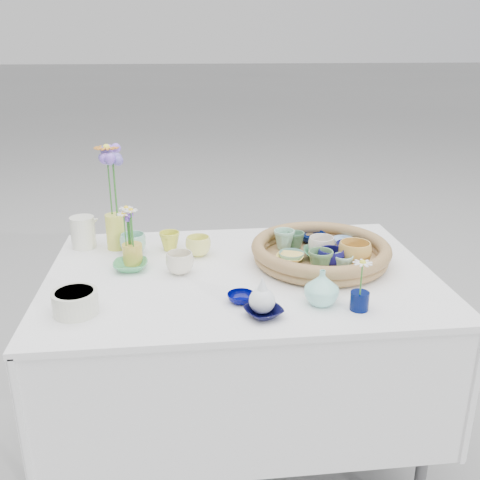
{
  "coord_description": "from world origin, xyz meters",
  "views": [
    {
      "loc": [
        -0.18,
        -1.6,
        1.48
      ],
      "look_at": [
        0.0,
        0.02,
        0.87
      ],
      "focal_mm": 40.0,
      "sensor_mm": 36.0,
      "label": 1
    }
  ],
  "objects": [
    {
      "name": "ground",
      "position": [
        0.0,
        0.0,
        0.0
      ],
      "size": [
        80.0,
        80.0,
        0.0
      ],
      "primitive_type": "plane",
      "color": "gray"
    },
    {
      "name": "display_table",
      "position": [
        0.0,
        0.0,
        0.0
      ],
      "size": [
        1.26,
        0.86,
        0.77
      ],
      "primitive_type": null,
      "color": "white",
      "rests_on": "ground"
    },
    {
      "name": "wicker_tray",
      "position": [
        0.28,
        0.05,
        0.8
      ],
      "size": [
        0.47,
        0.47,
        0.08
      ],
      "primitive_type": null,
      "color": "brown",
      "rests_on": "display_table"
    },
    {
      "name": "tray_ceramic_0",
      "position": [
        0.29,
        0.21,
        0.8
      ],
      "size": [
        0.11,
        0.11,
        0.03
      ],
      "primitive_type": "imported",
      "rotation": [
        0.0,
        0.0,
        -0.03
      ],
      "color": "#071447",
      "rests_on": "wicker_tray"
    },
    {
      "name": "tray_ceramic_1",
      "position": [
        0.4,
        0.09,
        0.8
      ],
      "size": [
        0.12,
        0.12,
        0.03
      ],
      "primitive_type": "imported",
      "rotation": [
        0.0,
        0.0,
        -0.22
      ],
      "color": "#110E44",
      "rests_on": "wicker_tray"
    },
    {
      "name": "tray_ceramic_2",
      "position": [
        0.37,
        -0.04,
        0.83
      ],
      "size": [
        0.14,
        0.14,
        0.09
      ],
      "primitive_type": "imported",
      "rotation": [
        0.0,
        0.0,
        0.4
      ],
      "color": "gold",
      "rests_on": "wicker_tray"
    },
    {
      "name": "tray_ceramic_3",
      "position": [
        0.28,
        0.05,
        0.8
      ],
      "size": [
        0.13,
        0.13,
        0.03
      ],
      "primitive_type": "imported",
      "rotation": [
        0.0,
        0.0,
        -0.07
      ],
      "color": "#3A7950",
      "rests_on": "wicker_tray"
    },
    {
      "name": "tray_ceramic_4",
      "position": [
        0.25,
        -0.07,
        0.82
      ],
      "size": [
        0.1,
        0.1,
        0.07
      ],
      "primitive_type": "imported",
      "rotation": [
        0.0,
        0.0,
        -0.28
      ],
      "color": "#527F50",
      "rests_on": "wicker_tray"
    },
    {
      "name": "tray_ceramic_5",
      "position": [
        0.18,
        0.04,
        0.8
      ],
      "size": [
        0.11,
        0.11,
        0.03
      ],
      "primitive_type": "imported",
      "rotation": [
        0.0,
        0.0,
        -0.28
      ],
      "color": "#7BC0BC",
      "rests_on": "wicker_tray"
    },
    {
      "name": "tray_ceramic_6",
      "position": [
        0.17,
        0.15,
        0.82
      ],
      "size": [
        0.09,
        0.09,
        0.07
      ],
      "primitive_type": "imported",
      "rotation": [
        0.0,
        0.0,
        0.28
      ],
      "color": "#8FC6AB",
      "rests_on": "wicker_tray"
    },
    {
      "name": "tray_ceramic_7",
      "position": [
        0.28,
        0.06,
        0.82
      ],
      "size": [
        0.11,
        0.11,
        0.07
      ],
      "primitive_type": "imported",
      "rotation": [
        0.0,
        0.0,
        0.19
      ],
      "color": "silver",
      "rests_on": "wicker_tray"
    },
    {
      "name": "tray_ceramic_8",
      "position": [
        0.39,
        0.16,
        0.8
      ],
      "size": [
        0.08,
        0.08,
        0.02
      ],
      "primitive_type": "imported",
      "rotation": [
        0.0,
        0.0,
        0.04
      ],
      "color": "#A2C9E9",
      "rests_on": "wicker_tray"
    },
    {
      "name": "tray_ceramic_9",
      "position": [
        0.29,
        -0.05,
        0.82
      ],
      "size": [
        0.11,
        0.11,
        0.07
      ],
      "primitive_type": "imported",
      "rotation": [
        0.0,
        0.0,
        0.27
      ],
      "color": "#120F51",
      "rests_on": "wicker_tray"
    },
    {
      "name": "tray_ceramic_10",
      "position": [
        0.17,
        0.03,
        0.79
      ],
      "size": [
        0.12,
        0.12,
        0.02
      ],
      "primitive_type": "imported",
      "rotation": [
        0.0,
        0.0,
        -0.37
      ],
      "color": "#FFCF5B",
      "rests_on": "wicker_tray"
    },
    {
      "name": "tray_ceramic_11",
      "position": [
        0.32,
        -0.08,
        0.81
      ],
      "size": [
        0.08,
        0.08,
        0.06
      ],
      "primitive_type": "imported",
      "rotation": [
        0.0,
        0.0,
        -0.39
      ],
      "color": "#A1D7BD",
      "rests_on": "wicker_tray"
    },
    {
      "name": "tray_ceramic_12",
      "position": [
        0.22,
        0.15,
        0.81
      ],
      "size": [
        0.08,
        0.08,
        0.06
      ],
      "primitive_type": "imported",
      "rotation": [
        0.0,
        0.0,
        -0.29
      ],
      "color": "#4A7757",
      "rests_on": "wicker_tray"
    },
    {
      "name": "loose_ceramic_0",
      "position": [
        -0.23,
        0.23,
        0.8
      ],
      "size": [
        0.08,
        0.08,
        0.07
      ],
      "primitive_type": "imported",
      "rotation": [
        0.0,
        0.0,
        -0.12
      ],
      "color": "gold",
      "rests_on": "display_table"
    },
    {
      "name": "loose_ceramic_1",
      "position": [
        -0.13,
        0.16,
        0.8
      ],
      "size": [
        0.11,
        0.11,
        0.07
      ],
      "primitive_type": "imported",
      "rotation": [
        0.0,
        0.0,
        0.33
      ],
      "color": "#EDED76",
      "rests_on": "display_table"
    },
    {
      "name": "loose_ceramic_2",
      "position": [
        -0.36,
        0.06,
        0.78
      ],
      "size": [
        0.12,
        0.12,
        0.03
      ],
      "primitive_type": "imported",
      "rotation": [
        0.0,
        0.0,
        -0.02
      ],
      "color": "#48A769",
      "rests_on": "display_table"
    },
    {
      "name": "loose_ceramic_3",
      "position": [
        -0.2,
        0.01,
        0.8
      ],
      "size": [
        0.1,
        0.1,
        0.07
      ],
      "primitive_type": "imported",
      "rotation": [
        0.0,
        0.0,
        -0.12
      ],
      "color": "beige",
      "rests_on": "display_table"
    },
    {
      "name": "loose_ceramic_4",
      "position": [
        -0.02,
        -0.21,
        0.78
      ],
      "size": [
        0.11,
        0.11,
        0.03
      ],
      "primitive_type": "imported",
      "rotation": [
        0.0,
        0.0,
        0.4
      ],
      "color": "#000259",
      "rests_on": "display_table"
    },
    {
      "name": "loose_ceramic_5",
      "position": [
        -0.36,
        0.21,
        0.8
      ],
      "size": [
        0.11,
        0.11,
        0.07
      ],
      "primitive_type": "imported",
      "rotation": [
        0.0,
        0.0,
        0.28
      ],
      "color": "#8DC9B2",
      "rests_on": "display_table"
    },
    {
      "name": "loose_ceramic_6",
      "position": [
        0.03,
        -0.31,
        0.78
      ],
      "size": [
        0.13,
        0.13,
        0.02
      ],
      "primitive_type": "imported",
      "rotation": [
        0.0,
        0.0,
        0.39
      ],
      "color": "black",
      "rests_on": "display_table"
    },
    {
      "name": "fluted_bowl",
      "position": [
        -0.49,
        -0.23,
        0.8
      ],
      "size": [
        0.14,
        0.14,
        0.07
      ],
      "primitive_type": null,
      "rotation": [
        0.0,
        0.0,
        0.1
      ],
      "color": "beige",
      "rests_on": "display_table"
    },
    {
      "name": "bud_vase_paleblue",
      "position": [
        0.03,
        -0.29,
        0.82
      ],
      "size": [
        0.09,
        0.09,
        0.11
      ],
      "primitive_type": null,
      "rotation": [
        0.0,
        0.0,
        0.26
      ],
      "color": "white",
      "rests_on": "display_table"
    },
    {
      "name": "bud_vase_seafoam",
      "position": [
        0.21,
        -0.25,
        0.82
      ],
      "size": [
        0.12,
        0.12,
        0.11
      ],
      "primitive_type": "imported",
      "rotation": [
        0.0,
        0.0,
        0.23
      ],
      "color": "#97E7D6",
      "rests_on": "display_table"
    },
    {
      "name": "bud_vase_cobalt",
      "position": [
        0.3,
        -0.3,
        0.79
      ],
      "size": [
        0.05,
        0.05,
        0.05
      ],
      "primitive_type": "cylinder",
      "rotation": [
        0.0,
        0.0,
        0.0
      ],
      "color": "#000A3E",
      "rests_on": "display_table"
    },
    {
      "name": "single_daisy",
      "position": [
        0.3,
        -0.31,
        0.87
      ],
      "size": [
        0.08,
        0.08,
        0.11
      ],
      "primitive_type": null,
      "rotation": [
        0.0,
        0.0,
        -0.41
      ],
      "color": "white",
      "rests_on": "bud_vase_cobalt"
    },
    {
      "name": "tall_vase_yellow",
      "position": [
        -0.43,
        0.27,
        0.83
      ],
      "size": [
        0.08,
        0.08,
        0.13
      ],
      "primitive_type": "cylinder",
      "rotation": [
        0.0,
        0.0,
        -0.25
      ],
      "color": "#D3D64C",
      "rests_on": "display_table"
    },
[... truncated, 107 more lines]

